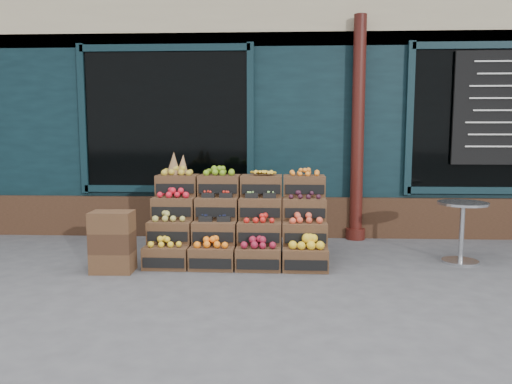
{
  "coord_description": "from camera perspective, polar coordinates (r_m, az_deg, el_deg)",
  "views": [
    {
      "loc": [
        0.08,
        -5.22,
        1.56
      ],
      "look_at": [
        -0.2,
        0.7,
        0.85
      ],
      "focal_mm": 35.0,
      "sensor_mm": 36.0,
      "label": 1
    }
  ],
  "objects": [
    {
      "name": "crate_display",
      "position": [
        6.14,
        -2.02,
        -4.0
      ],
      "size": [
        2.12,
        1.06,
        1.32
      ],
      "rotation": [
        0.0,
        0.0,
        -0.02
      ],
      "color": "#4C311E",
      "rests_on": "ground"
    },
    {
      "name": "shopkeeper",
      "position": [
        8.34,
        -9.56,
        3.32
      ],
      "size": [
        0.79,
        0.54,
        2.12
      ],
      "primitive_type": "imported",
      "rotation": [
        0.0,
        0.0,
        3.1
      ],
      "color": "#1A5E29",
      "rests_on": "ground"
    },
    {
      "name": "bistro_table",
      "position": [
        6.45,
        22.47,
        -3.51
      ],
      "size": [
        0.59,
        0.59,
        0.74
      ],
      "rotation": [
        0.0,
        0.0,
        -0.2
      ],
      "color": "#ADAFB4",
      "rests_on": "ground"
    },
    {
      "name": "shop_facade",
      "position": [
        10.36,
        2.32,
        11.47
      ],
      "size": [
        12.0,
        6.24,
        4.8
      ],
      "color": "black",
      "rests_on": "ground"
    },
    {
      "name": "ground",
      "position": [
        5.44,
        1.78,
        -9.82
      ],
      "size": [
        60.0,
        60.0,
        0.0
      ],
      "primitive_type": "plane",
      "color": "#48484B",
      "rests_on": "ground"
    },
    {
      "name": "spare_crates",
      "position": [
        5.82,
        -16.08,
        -5.49
      ],
      "size": [
        0.47,
        0.33,
        0.69
      ],
      "rotation": [
        0.0,
        0.0,
        0.02
      ],
      "color": "#4C311E",
      "rests_on": "ground"
    }
  ]
}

